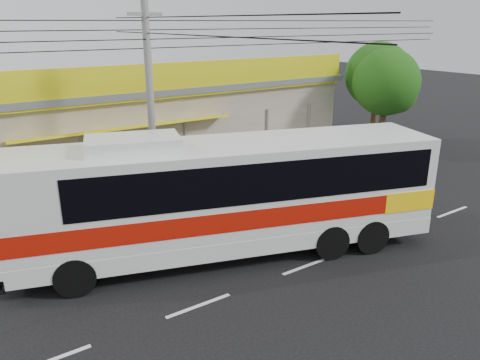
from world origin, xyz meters
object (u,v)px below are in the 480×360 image
object	(u,v)px
tree_near	(388,85)
white_car	(376,171)
utility_pole	(146,33)
motorbike_dark	(13,222)
tree_far	(380,77)
coach_bus	(233,190)

from	to	relation	value
tree_near	white_car	bearing A→B (deg)	-143.51
white_car	utility_pole	bearing A→B (deg)	96.63
motorbike_dark	utility_pole	distance (m)	8.32
utility_pole	tree_far	world-z (taller)	utility_pole
white_car	utility_pole	size ratio (longest dim) A/B	0.12
coach_bus	motorbike_dark	xyz separation A→B (m)	(-5.95, 5.30, -1.63)
motorbike_dark	tree_near	distance (m)	20.00
coach_bus	utility_pole	bearing A→B (deg)	116.95
tree_far	coach_bus	bearing A→B (deg)	-155.68
utility_pole	tree_far	distance (m)	16.00
motorbike_dark	tree_far	xyz separation A→B (m)	(20.85, 1.43, 3.69)
motorbike_dark	coach_bus	bearing A→B (deg)	-111.67
motorbike_dark	tree_far	bearing A→B (deg)	-66.05
white_car	utility_pole	distance (m)	12.55
tree_far	motorbike_dark	bearing A→B (deg)	-176.06
motorbike_dark	utility_pole	size ratio (longest dim) A/B	0.05
white_car	utility_pole	xyz separation A→B (m)	(-10.47, 2.37, 6.49)
motorbike_dark	tree_far	world-z (taller)	tree_far
coach_bus	motorbike_dark	bearing A→B (deg)	156.32
motorbike_dark	tree_far	distance (m)	21.22
white_car	tree_near	size ratio (longest dim) A/B	0.68
coach_bus	white_car	size ratio (longest dim) A/B	3.38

